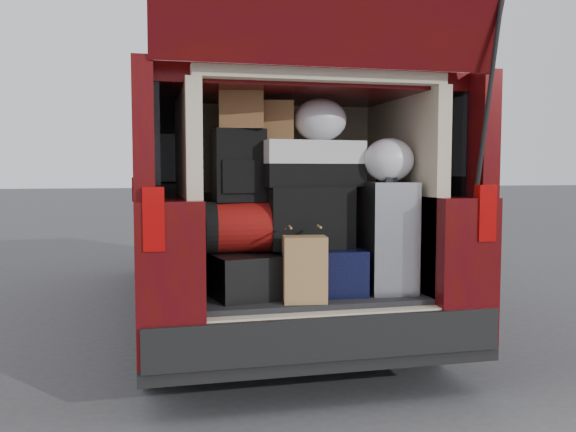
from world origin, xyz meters
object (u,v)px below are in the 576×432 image
(kraft_bag, at_px, (305,269))
(backpack, at_px, (239,166))
(silver_roller, at_px, (386,236))
(black_soft_case, at_px, (308,217))
(black_hardshell, at_px, (245,272))
(red_duffel, at_px, (243,227))
(navy_hardshell, at_px, (316,268))
(twotone_duffel, at_px, (310,164))

(kraft_bag, relative_size, backpack, 0.86)
(silver_roller, height_order, black_soft_case, silver_roller)
(black_hardshell, xyz_separation_m, red_duffel, (-0.01, -0.03, 0.26))
(navy_hardshell, bearing_deg, red_duffel, -171.17)
(silver_roller, height_order, twotone_duffel, twotone_duffel)
(backpack, bearing_deg, black_soft_case, -10.38)
(navy_hardshell, height_order, backpack, backpack)
(silver_roller, height_order, kraft_bag, silver_roller)
(black_hardshell, xyz_separation_m, navy_hardshell, (0.42, -0.00, 0.01))
(black_hardshell, xyz_separation_m, twotone_duffel, (0.38, 0.01, 0.61))
(navy_hardshell, height_order, twotone_duffel, twotone_duffel)
(red_duffel, distance_m, black_soft_case, 0.38)
(red_duffel, xyz_separation_m, black_soft_case, (0.37, 0.01, 0.05))
(navy_hardshell, height_order, silver_roller, silver_roller)
(black_hardshell, relative_size, silver_roller, 0.94)
(kraft_bag, bearing_deg, red_duffel, 142.74)
(red_duffel, bearing_deg, kraft_bag, -44.02)
(silver_roller, distance_m, kraft_bag, 0.60)
(black_hardshell, height_order, silver_roller, silver_roller)
(backpack, xyz_separation_m, twotone_duffel, (0.41, 0.00, 0.01))
(black_soft_case, bearing_deg, silver_roller, -13.43)
(black_soft_case, xyz_separation_m, twotone_duffel, (0.02, 0.04, 0.30))
(twotone_duffel, bearing_deg, black_hardshell, 175.40)
(navy_hardshell, bearing_deg, backpack, -176.83)
(red_duffel, height_order, backpack, backpack)
(silver_roller, bearing_deg, black_hardshell, 176.49)
(black_hardshell, bearing_deg, twotone_duffel, -9.20)
(black_hardshell, xyz_separation_m, black_soft_case, (0.36, -0.02, 0.31))
(kraft_bag, bearing_deg, silver_roller, 29.43)
(silver_roller, distance_m, twotone_duffel, 0.61)
(silver_roller, relative_size, twotone_duffel, 1.08)
(kraft_bag, bearing_deg, backpack, 140.40)
(navy_hardshell, distance_m, black_soft_case, 0.31)
(silver_roller, relative_size, backpack, 1.55)
(navy_hardshell, xyz_separation_m, twotone_duffel, (-0.04, 0.01, 0.61))
(red_duffel, bearing_deg, black_soft_case, 2.67)
(black_hardshell, distance_m, silver_roller, 0.84)
(backpack, bearing_deg, kraft_bag, -53.02)
(kraft_bag, distance_m, black_soft_case, 0.40)
(kraft_bag, xyz_separation_m, backpack, (-0.30, 0.33, 0.55))
(black_soft_case, relative_size, twotone_duffel, 0.83)
(black_hardshell, distance_m, black_soft_case, 0.48)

